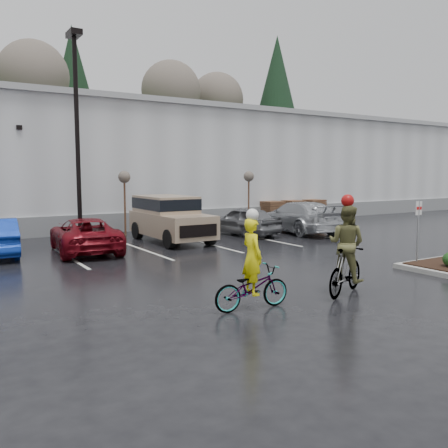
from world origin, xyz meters
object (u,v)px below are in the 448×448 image
sapling_east (249,179)px  pallet_stack_a (272,212)px  sapling_mid (124,180)px  car_far_silver (298,217)px  lamppost (77,114)px  suv_tan (171,219)px  pallet_stack_c (314,210)px  pallet_stack_b (293,211)px  cyclist_olive (346,259)px  cyclist_hivis (252,278)px  fire_lane_sign (418,225)px  car_red (85,235)px  car_grey (243,221)px

sapling_east → pallet_stack_a: size_ratio=2.37×
sapling_mid → sapling_east: (7.50, 0.00, 0.00)m
car_far_silver → lamppost: bearing=-8.3°
suv_tan → car_far_silver: 7.09m
pallet_stack_c → sapling_mid: bearing=-175.8°
pallet_stack_b → car_far_silver: bearing=-127.6°
pallet_stack_c → suv_tan: 13.21m
suv_tan → car_far_silver: suv_tan is taller
sapling_mid → cyclist_olive: (0.63, -14.09, -1.81)m
sapling_mid → pallet_stack_c: (13.50, 1.00, -2.05)m
lamppost → suv_tan: lamppost is taller
cyclist_olive → cyclist_hivis: bearing=63.7°
sapling_east → pallet_stack_a: 3.39m
cyclist_hivis → fire_lane_sign: bearing=-77.7°
pallet_stack_c → car_red: size_ratio=0.28×
pallet_stack_c → pallet_stack_a: bearing=180.0°
car_red → sapling_mid: bearing=-121.8°
lamppost → sapling_east: 10.48m
pallet_stack_a → lamppost: bearing=-170.9°
sapling_mid → car_red: 5.50m
lamppost → suv_tan: size_ratio=1.81×
fire_lane_sign → pallet_stack_c: bearing=59.3°
pallet_stack_a → suv_tan: 9.95m
pallet_stack_a → pallet_stack_c: size_ratio=1.00×
car_red → cyclist_olive: bearing=116.8°
car_red → pallet_stack_a: bearing=-152.9°
sapling_mid → pallet_stack_c: size_ratio=2.37×
pallet_stack_a → pallet_stack_c: 3.50m
pallet_stack_c → car_grey: bearing=-154.5°
car_red → suv_tan: 4.22m
car_grey → pallet_stack_a: bearing=-148.6°
fire_lane_sign → cyclist_hivis: size_ratio=0.96×
suv_tan → car_grey: 4.07m
sapling_mid → pallet_stack_b: (11.70, 1.00, -2.05)m
pallet_stack_a → car_grey: size_ratio=0.32×
pallet_stack_b → sapling_east: bearing=-166.6°
fire_lane_sign → car_far_silver: (2.75, 9.07, -0.59)m
sapling_mid → car_grey: size_ratio=0.76×
car_red → car_grey: bearing=-167.0°
lamppost → car_red: (-0.64, -3.01, -5.01)m
sapling_mid → pallet_stack_c: bearing=4.2°
suv_tan → cyclist_hivis: 11.14m
car_grey → cyclist_hivis: bearing=48.7°
suv_tan → pallet_stack_a: bearing=25.0°
pallet_stack_b → pallet_stack_a: bearing=180.0°
pallet_stack_a → car_far_silver: (-1.95, -4.73, 0.14)m
sapling_east → car_far_silver: bearing=-81.6°
lamppost → pallet_stack_b: size_ratio=6.83×
lamppost → cyclist_olive: (3.13, -13.09, -4.77)m
sapling_east → pallet_stack_b: size_ratio=2.37×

